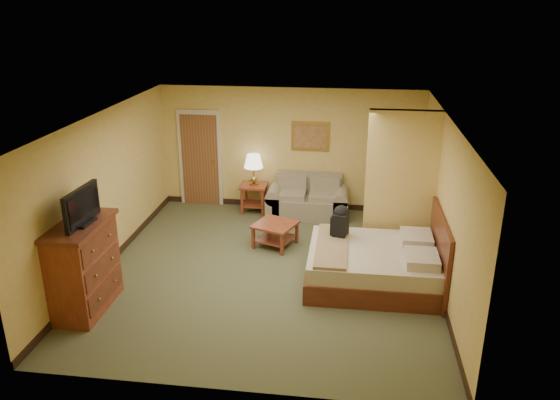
% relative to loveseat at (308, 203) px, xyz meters
% --- Properties ---
extents(floor, '(6.00, 6.00, 0.00)m').
position_rel_loveseat_xyz_m(floor, '(-0.43, -2.57, -0.28)').
color(floor, '#515638').
rests_on(floor, ground).
extents(ceiling, '(6.00, 6.00, 0.00)m').
position_rel_loveseat_xyz_m(ceiling, '(-0.43, -2.57, 2.32)').
color(ceiling, white).
rests_on(ceiling, back_wall).
extents(back_wall, '(5.50, 0.02, 2.60)m').
position_rel_loveseat_xyz_m(back_wall, '(-0.43, 0.43, 1.02)').
color(back_wall, '#DFBE5F').
rests_on(back_wall, floor).
extents(left_wall, '(0.02, 6.00, 2.60)m').
position_rel_loveseat_xyz_m(left_wall, '(-3.18, -2.57, 1.02)').
color(left_wall, '#DFBE5F').
rests_on(left_wall, floor).
extents(right_wall, '(0.02, 6.00, 2.60)m').
position_rel_loveseat_xyz_m(right_wall, '(2.32, -2.57, 1.02)').
color(right_wall, '#DFBE5F').
rests_on(right_wall, floor).
extents(partition, '(1.20, 0.15, 2.60)m').
position_rel_loveseat_xyz_m(partition, '(1.72, -1.65, 1.02)').
color(partition, '#DFBE5F').
rests_on(partition, floor).
extents(door, '(0.94, 0.16, 2.10)m').
position_rel_loveseat_xyz_m(door, '(-2.38, 0.39, 0.75)').
color(door, beige).
rests_on(door, floor).
extents(baseboard, '(5.50, 0.02, 0.12)m').
position_rel_loveseat_xyz_m(baseboard, '(-0.43, 0.42, -0.22)').
color(baseboard, black).
rests_on(baseboard, floor).
extents(loveseat, '(1.69, 0.79, 0.85)m').
position_rel_loveseat_xyz_m(loveseat, '(0.00, 0.00, 0.00)').
color(loveseat, gray).
rests_on(loveseat, floor).
extents(side_table, '(0.55, 0.55, 0.60)m').
position_rel_loveseat_xyz_m(side_table, '(-1.15, 0.08, 0.12)').
color(side_table, maroon).
rests_on(side_table, floor).
extents(table_lamp, '(0.40, 0.40, 0.66)m').
position_rel_loveseat_xyz_m(table_lamp, '(-1.15, 0.08, 0.82)').
color(table_lamp, '#A8823D').
rests_on(table_lamp, side_table).
extents(coffee_table, '(0.89, 0.89, 0.44)m').
position_rel_loveseat_xyz_m(coffee_table, '(-0.46, -1.58, 0.04)').
color(coffee_table, maroon).
rests_on(coffee_table, floor).
extents(wall_picture, '(0.79, 0.04, 0.62)m').
position_rel_loveseat_xyz_m(wall_picture, '(-0.00, 0.40, 1.32)').
color(wall_picture, '#B78E3F').
rests_on(wall_picture, back_wall).
extents(dresser, '(0.67, 1.27, 1.36)m').
position_rel_loveseat_xyz_m(dresser, '(-2.91, -4.07, 0.41)').
color(dresser, maroon).
rests_on(dresser, floor).
extents(tv, '(0.23, 0.86, 0.52)m').
position_rel_loveseat_xyz_m(tv, '(-2.81, -4.07, 1.32)').
color(tv, black).
rests_on(tv, dresser).
extents(bed, '(2.17, 1.85, 1.19)m').
position_rel_loveseat_xyz_m(bed, '(1.38, -2.74, 0.05)').
color(bed, '#532113').
rests_on(bed, floor).
extents(backpack, '(0.28, 0.36, 0.56)m').
position_rel_loveseat_xyz_m(backpack, '(0.74, -2.33, 0.60)').
color(backpack, black).
rests_on(backpack, bed).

